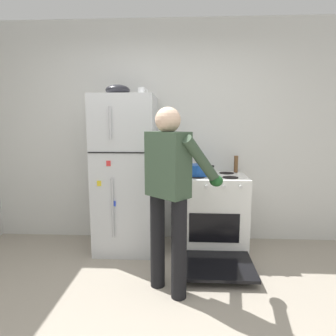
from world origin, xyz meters
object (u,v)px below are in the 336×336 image
object	(u,v)px
coffee_mug	(142,92)
pepper_mill	(236,164)
person_cook	(171,184)
stove_range	(212,214)
red_pot	(199,170)
mixing_bowl	(118,90)
refrigerator	(127,174)

from	to	relation	value
coffee_mug	pepper_mill	bearing A→B (deg)	7.73
person_cook	pepper_mill	size ratio (longest dim) A/B	8.09
person_cook	stove_range	bearing A→B (deg)	63.47
coffee_mug	person_cook	bearing A→B (deg)	-68.46
red_pot	coffee_mug	bearing A→B (deg)	171.19
person_cook	mixing_bowl	xyz separation A→B (m)	(-0.63, 0.89, 0.88)
person_cook	coffee_mug	size ratio (longest dim) A/B	14.28
coffee_mug	red_pot	bearing A→B (deg)	-8.81
refrigerator	coffee_mug	world-z (taller)	coffee_mug
stove_range	pepper_mill	xyz separation A→B (m)	(0.30, 0.22, 0.56)
stove_range	red_pot	world-z (taller)	red_pot
stove_range	mixing_bowl	xyz separation A→B (m)	(-1.07, 0.02, 1.40)
refrigerator	mixing_bowl	size ratio (longest dim) A/B	6.60
refrigerator	stove_range	bearing A→B (deg)	-1.01
stove_range	coffee_mug	bearing A→B (deg)	175.19
person_cook	red_pot	size ratio (longest dim) A/B	4.63
refrigerator	stove_range	size ratio (longest dim) A/B	1.47
coffee_mug	stove_range	bearing A→B (deg)	-4.81
stove_range	red_pot	bearing A→B (deg)	-168.59
refrigerator	red_pot	size ratio (longest dim) A/B	5.14
pepper_mill	mixing_bowl	size ratio (longest dim) A/B	0.74
person_cook	pepper_mill	world-z (taller)	person_cook
stove_range	coffee_mug	world-z (taller)	coffee_mug
red_pot	mixing_bowl	xyz separation A→B (m)	(-0.91, 0.05, 0.88)
refrigerator	coffee_mug	bearing A→B (deg)	15.40
refrigerator	pepper_mill	xyz separation A→B (m)	(1.29, 0.20, 0.10)
refrigerator	pepper_mill	size ratio (longest dim) A/B	8.97
refrigerator	coffee_mug	distance (m)	0.95
refrigerator	pepper_mill	bearing A→B (deg)	8.84
stove_range	red_pot	distance (m)	0.54
stove_range	pepper_mill	distance (m)	0.67
red_pot	mixing_bowl	size ratio (longest dim) A/B	1.28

